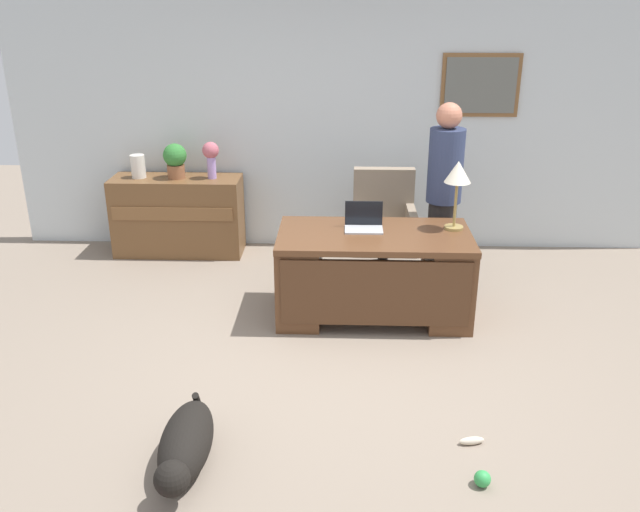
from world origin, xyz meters
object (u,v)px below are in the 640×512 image
Objects in this scene: dog_lying at (185,445)px; desk_lamp at (458,176)px; potted_plant at (175,159)px; desk at (374,273)px; credenza at (178,216)px; person_standing at (444,194)px; dog_toy_plush at (472,441)px; laptop at (364,222)px; vase_with_flowers at (211,155)px; armchair at (383,227)px; dog_toy_ball at (482,479)px; vase_empty at (138,166)px.

desk_lamp is at bearing 49.84° from dog_lying.
desk is at bearing -35.92° from potted_plant.
potted_plant reaches higher than credenza.
person_standing is 10.74× the size of dog_toy_plush.
person_standing reaches higher than laptop.
dog_lying is at bearing -116.57° from laptop.
vase_with_flowers reaches higher than desk.
credenza is 4.21× the size of laptop.
laptop is at bearing -142.89° from person_standing.
desk_lamp reaches higher than dog_toy_plush.
laptop is 1.99× the size of dog_toy_plush.
dog_lying is at bearing -130.16° from desk_lamp.
armchair is 10.52× the size of dog_toy_ball.
person_standing is 5.41× the size of laptop.
desk_lamp reaches higher than armchair.
potted_plant is (0.39, 0.00, 0.08)m from vase_empty.
dog_toy_ball is (0.55, -2.14, -0.36)m from desk.
dog_lying is at bearing -171.01° from dog_toy_plush.
vase_empty is (-3.07, 1.29, -0.27)m from desk_lamp.
dog_toy_ball is at bearing -54.60° from potted_plant.
person_standing reaches higher than dog_toy_ball.
credenza reaches higher than dog_toy_plush.
dog_toy_plush is (1.73, 0.27, -0.13)m from dog_lying.
potted_plant is at bearing 125.40° from dog_toy_ball.
laptop is 0.84× the size of vase_with_flowers.
laptop is at bearing -40.40° from vase_with_flowers.
dog_lying is 2.39× the size of vase_with_flowers.
laptop is 1.34× the size of vase_empty.
laptop is at bearing -34.41° from potted_plant.
credenza is at bearing 125.56° from dog_toy_ball.
dog_lying is at bearing -120.05° from desk.
credenza is 2.36m from laptop.
person_standing is at bearing -15.68° from potted_plant.
dog_toy_plush is (0.64, -1.90, -0.78)m from laptop.
person_standing is at bearing 92.15° from desk_lamp.
desk is 2.23m from dog_toy_ball.
armchair is at bearing 98.61° from dog_toy_plush.
vase_with_flowers is 2.36× the size of dog_toy_plush.
dog_lying is at bearing -113.36° from armchair.
desk_lamp is (0.02, -0.54, 0.31)m from person_standing.
dog_toy_plush is at bearing -72.54° from desk.
dog_toy_plush is (-0.12, -1.92, -1.19)m from desk_lamp.
vase_with_flowers is (-1.63, 1.45, 0.67)m from desk.
person_standing is at bearing 37.11° from laptop.
laptop reaches higher than dog_toy_plush.
person_standing is 7.23× the size of vase_empty.
potted_plant is 3.72× the size of dog_toy_ball.
vase_with_flowers reaches higher than dog_toy_plush.
laptop is at bearing -104.59° from armchair.
vase_empty is at bearing 166.26° from person_standing.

